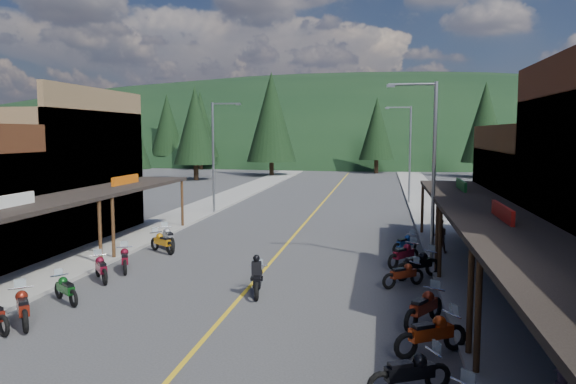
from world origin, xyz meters
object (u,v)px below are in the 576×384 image
at_px(pine_8, 129,132).
at_px(pine_11, 551,118).
at_px(bike_west_8, 66,288).
at_px(bike_east_7, 431,332).
at_px(bike_east_12, 405,243).
at_px(streetlight_3, 408,150).
at_px(bike_east_8, 424,306).
at_px(bike_west_10, 125,258).
at_px(bike_east_6, 410,371).
at_px(pine_0, 82,129).
at_px(pine_2, 271,117).
at_px(bike_east_10, 418,263).
at_px(shop_west_3, 39,175).
at_px(rider_on_bike, 258,278).
at_px(pine_3, 377,129).
at_px(streetlight_1, 215,152).
at_px(bike_west_12, 168,237).
at_px(streetlight_2, 431,165).
at_px(pine_7, 167,125).
at_px(bike_east_9, 403,273).
at_px(pedestrian_east_b, 439,236).
at_px(pine_4, 485,122).
at_px(pine_1, 200,124).
at_px(pine_9, 572,128).
at_px(bike_west_11, 162,241).
at_px(bike_east_11, 404,253).
at_px(bike_west_9, 101,267).
at_px(shop_east_3, 572,203).
at_px(pine_10, 195,125).

xyz_separation_m(pine_8, pine_11, (42.00, -2.00, 1.21)).
distance_m(bike_west_8, bike_east_7, 12.28).
xyz_separation_m(pine_11, bike_east_12, (-13.95, -27.49, -6.65)).
xyz_separation_m(streetlight_3, bike_east_8, (-0.73, -29.89, -3.84)).
distance_m(bike_west_10, bike_east_6, 14.82).
bearing_deg(bike_east_7, pine_0, -176.43).
relative_size(pine_2, bike_east_10, 6.28).
relative_size(shop_west_3, rider_on_bike, 5.19).
relative_size(bike_east_7, bike_east_12, 1.17).
xyz_separation_m(pine_3, bike_east_6, (1.59, -70.61, -5.91)).
bearing_deg(streetlight_1, bike_west_12, -84.27).
height_order(streetlight_2, pine_7, pine_7).
bearing_deg(bike_east_9, pedestrian_east_b, 124.54).
relative_size(pine_4, bike_west_12, 5.79).
height_order(pine_1, bike_east_6, pine_1).
xyz_separation_m(shop_west_3, pine_8, (-8.22, 28.70, 2.46)).
bearing_deg(bike_east_8, pine_9, 99.97).
height_order(streetlight_1, pine_9, pine_9).
relative_size(bike_west_11, bike_east_7, 0.92).
distance_m(pine_9, bike_east_6, 53.23).
relative_size(pine_0, bike_east_6, 5.48).
relative_size(streetlight_3, pine_3, 0.73).
height_order(streetlight_1, bike_east_7, streetlight_1).
bearing_deg(shop_west_3, pine_9, 41.73).
height_order(bike_west_10, bike_east_7, bike_east_7).
height_order(bike_west_12, pedestrian_east_b, pedestrian_east_b).
xyz_separation_m(bike_west_10, bike_east_6, (11.34, -9.54, 0.00)).
xyz_separation_m(pine_7, bike_east_11, (37.89, -68.27, -6.64)).
bearing_deg(pine_3, bike_east_10, -87.74).
bearing_deg(pine_1, bike_west_9, -74.87).
relative_size(pine_8, bike_west_10, 4.99).
height_order(shop_east_3, pine_8, pine_8).
distance_m(pine_1, pine_3, 28.29).
distance_m(shop_west_3, bike_east_9, 20.94).
bearing_deg(pine_8, pine_4, 26.57).
bearing_deg(pine_1, streetlight_2, -63.47).
relative_size(pine_3, pine_11, 0.89).
distance_m(bike_west_11, bike_east_10, 12.35).
height_order(pine_1, bike_east_11, pine_1).
bearing_deg(streetlight_2, pine_8, 132.14).
bearing_deg(shop_east_3, bike_east_11, -155.57).
relative_size(shop_west_3, bike_east_9, 5.78).
relative_size(shop_west_3, pine_1, 0.87).
relative_size(bike_west_11, bike_east_6, 1.01).
height_order(streetlight_1, bike_west_11, streetlight_1).
xyz_separation_m(pine_2, pine_8, (-12.00, -18.00, -2.01)).
distance_m(pine_10, bike_east_6, 59.81).
bearing_deg(bike_east_10, pine_11, 117.86).
xyz_separation_m(pine_7, bike_east_10, (38.38, -70.21, -6.60)).
bearing_deg(bike_west_8, bike_east_12, -11.27).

